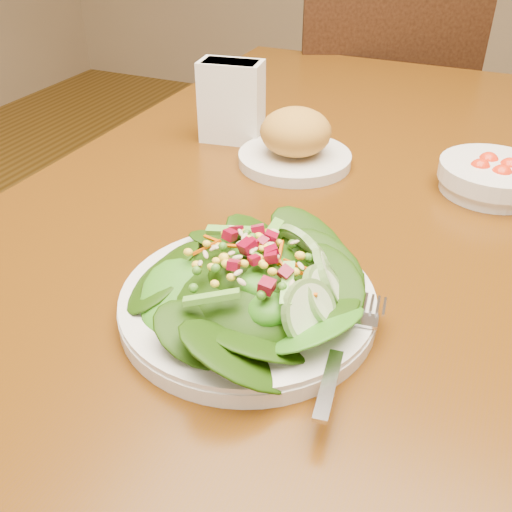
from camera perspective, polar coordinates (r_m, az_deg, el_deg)
name	(u,v)px	position (r m, az deg, el deg)	size (l,w,h in m)	color
dining_table	(349,260)	(0.84, 9.29, -0.43)	(0.90, 1.40, 0.75)	#48250A
chair_far	(373,118)	(1.71, 11.62, 13.37)	(0.61, 0.61, 1.01)	#371D0E
salad_plate	(256,292)	(0.55, 0.01, -3.63)	(0.26, 0.25, 0.07)	silver
bread_plate	(295,142)	(0.86, 3.95, 11.29)	(0.17, 0.17, 0.09)	silver
tomato_bowl	(492,177)	(0.84, 22.55, 7.32)	(0.14, 0.14, 0.05)	silver
napkin_holder	(232,100)	(0.94, -2.46, 15.35)	(0.10, 0.07, 0.13)	white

